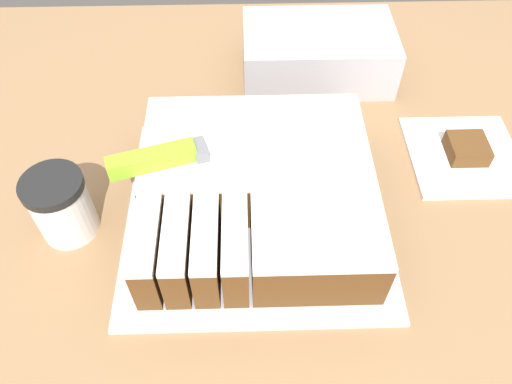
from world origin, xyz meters
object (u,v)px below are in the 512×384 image
coffee_cup (61,206)px  storage_box (318,53)px  brownie (467,148)px  cake_board (256,212)px  knife (182,154)px  cake (258,190)px

coffee_cup → storage_box: 0.47m
coffee_cup → brownie: coffee_cup is taller
cake_board → knife: bearing=165.4°
cake → storage_box: cake is taller
cake → cake_board: bearing=-135.4°
coffee_cup → brownie: bearing=11.5°
brownie → storage_box: size_ratio=0.22×
coffee_cup → storage_box: (0.35, 0.31, -0.00)m
brownie → storage_box: 0.28m
cake_board → coffee_cup: bearing=-176.1°
brownie → storage_box: bearing=134.5°
cake_board → coffee_cup: size_ratio=3.68×
coffee_cup → cake_board: bearing=3.9°
cake_board → coffee_cup: coffee_cup is taller
cake_board → storage_box: (0.11, 0.29, 0.04)m
storage_box → brownie: bearing=-45.5°
cake → knife: knife is taller
cake → brownie: bearing=16.9°
knife → storage_box: (0.20, 0.27, -0.05)m
cake_board → cake: bearing=44.6°
cake_board → coffee_cup: 0.24m
cake_board → knife: 0.13m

